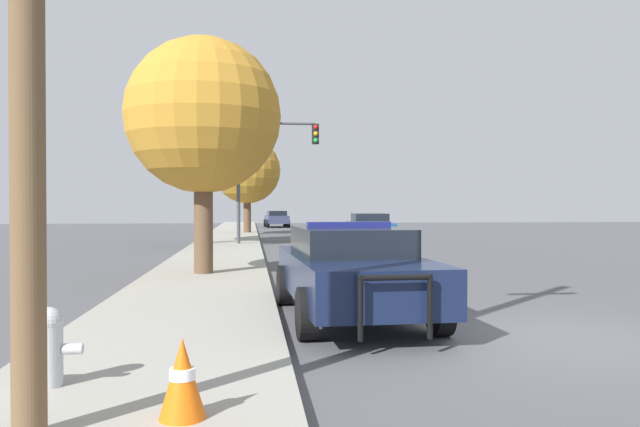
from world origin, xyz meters
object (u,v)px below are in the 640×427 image
Objects in this scene: fire_hydrant at (49,344)px; tree_sidewalk_mid at (204,117)px; tree_sidewalk_far at (247,171)px; police_car at (351,269)px; tree_sidewalk_near at (203,116)px; car_background_oncoming at (370,227)px; car_background_distant at (277,218)px; traffic_cone at (182,378)px; traffic_light at (270,157)px.

fire_hydrant is 22.71m from tree_sidewalk_mid.
tree_sidewalk_far is 0.69× the size of tree_sidewalk_mid.
police_car is 7.14m from tree_sidewalk_near.
car_background_oncoming is (7.56, 23.28, 0.24)m from fire_hydrant.
car_background_distant reaches higher than traffic_cone.
fire_hydrant is 0.13× the size of tree_sidewalk_far.
car_background_oncoming is at bearing -104.36° from police_car.
tree_sidewalk_near is at bearing 85.74° from fire_hydrant.
tree_sidewalk_near reaches higher than fire_hydrant.
police_car is 7.91× the size of traffic_cone.
traffic_cone is (0.62, -10.65, -3.55)m from tree_sidewalk_near.
tree_sidewalk_far is (1.68, 32.77, 3.43)m from fire_hydrant.
traffic_light is 0.63× the size of tree_sidewalk_mid.
car_background_oncoming is at bearing 72.01° from fire_hydrant.
police_car is at bearing -87.58° from traffic_light.
traffic_light is 3.45m from tree_sidewalk_mid.
tree_sidewalk_mid is at bearing 170.39° from traffic_light.
car_background_oncoming reaches higher than fire_hydrant.
car_background_oncoming is 6.70× the size of traffic_cone.
fire_hydrant is at bearing -97.22° from traffic_light.
car_background_oncoming is at bearing 75.64° from traffic_cone.
police_car is at bearing -86.43° from tree_sidewalk_far.
police_car is at bearing 66.34° from traffic_cone.
police_car reaches higher than car_background_distant.
tree_sidewalk_near is at bearing -92.39° from tree_sidewalk_far.
tree_sidewalk_far is 10.97m from tree_sidewalk_mid.
traffic_light is at bearing 82.78° from fire_hydrant.
traffic_light is 11.21m from tree_sidewalk_far.
tree_sidewalk_far is at bearing 87.61° from tree_sidewalk_near.
traffic_light is 0.93× the size of tree_sidewalk_far.
traffic_cone is at bearing -37.78° from fire_hydrant.
tree_sidewalk_far is at bearing 89.41° from traffic_cone.
police_car is 5.37m from traffic_cone.
car_background_oncoming is 0.50× the size of tree_sidewalk_mid.
traffic_light is at bearing -84.61° from tree_sidewalk_far.
fire_hydrant is 24.47m from car_background_oncoming.
tree_sidewalk_mid is 13.38× the size of traffic_cone.
tree_sidewalk_near is (-3.30, -35.47, 3.28)m from car_background_distant.
tree_sidewalk_mid is (-0.19, 22.11, 5.20)m from fire_hydrant.
police_car is at bearing 48.04° from fire_hydrant.
traffic_cone is at bearing -90.59° from tree_sidewalk_far.
car_background_oncoming is 15.62m from tree_sidewalk_near.
fire_hydrant is 1.69m from traffic_cone.
police_car is at bearing 80.87° from car_background_oncoming.
fire_hydrant is 0.17× the size of car_background_oncoming.
tree_sidewalk_mid is at bearing -99.95° from tree_sidewalk_far.
police_car is 0.93× the size of traffic_light.
fire_hydrant is at bearing 74.74° from car_background_oncoming.
car_background_oncoming is 9.27m from tree_sidewalk_mid.
car_background_distant is 46.19m from traffic_cone.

